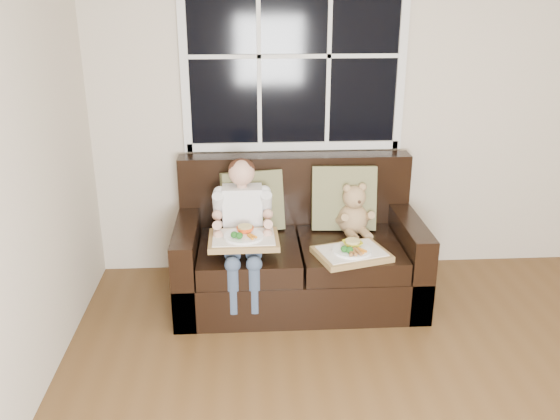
{
  "coord_description": "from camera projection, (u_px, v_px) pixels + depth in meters",
  "views": [
    {
      "loc": [
        -1.12,
        -1.84,
        2.1
      ],
      "look_at": [
        -0.89,
        1.85,
        0.72
      ],
      "focal_mm": 38.0,
      "sensor_mm": 36.0,
      "label": 1
    }
  ],
  "objects": [
    {
      "name": "window_back",
      "position": [
        294.0,
        56.0,
        4.22
      ],
      "size": [
        1.62,
        0.04,
        1.37
      ],
      "color": "black",
      "rests_on": "room_walls"
    },
    {
      "name": "pillow_left",
      "position": [
        253.0,
        201.0,
        4.25
      ],
      "size": [
        0.47,
        0.29,
        0.45
      ],
      "rotation": [
        -0.21,
        0.0,
        0.22
      ],
      "color": "olive",
      "rests_on": "loveseat"
    },
    {
      "name": "tray_right",
      "position": [
        352.0,
        252.0,
        3.88
      ],
      "size": [
        0.53,
        0.46,
        0.1
      ],
      "rotation": [
        0.0,
        0.0,
        0.28
      ],
      "color": "olive",
      "rests_on": "loveseat"
    },
    {
      "name": "child",
      "position": [
        243.0,
        218.0,
        4.0
      ],
      "size": [
        0.39,
        0.6,
        0.89
      ],
      "color": "white",
      "rests_on": "loveseat"
    },
    {
      "name": "pillow_right",
      "position": [
        344.0,
        198.0,
        4.29
      ],
      "size": [
        0.47,
        0.24,
        0.47
      ],
      "rotation": [
        -0.21,
        0.0,
        -0.07
      ],
      "color": "olive",
      "rests_on": "loveseat"
    },
    {
      "name": "tray_left",
      "position": [
        244.0,
        238.0,
        3.85
      ],
      "size": [
        0.46,
        0.35,
        0.1
      ],
      "rotation": [
        0.0,
        0.0,
        0.01
      ],
      "color": "olive",
      "rests_on": "child"
    },
    {
      "name": "loveseat",
      "position": [
        298.0,
        254.0,
        4.25
      ],
      "size": [
        1.7,
        0.92,
        0.96
      ],
      "color": "black",
      "rests_on": "ground"
    },
    {
      "name": "teddy_bear",
      "position": [
        354.0,
        213.0,
        4.21
      ],
      "size": [
        0.25,
        0.3,
        0.38
      ],
      "rotation": [
        0.0,
        0.0,
        0.19
      ],
      "color": "#A67B58",
      "rests_on": "loveseat"
    }
  ]
}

